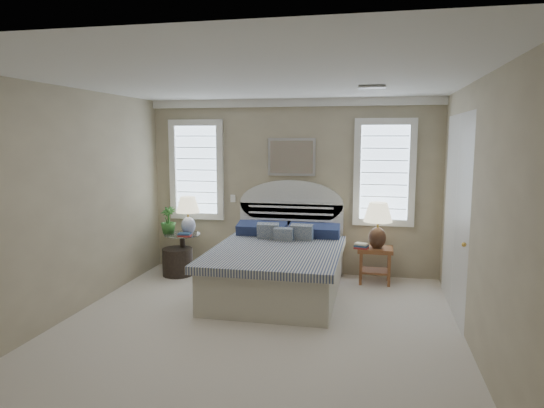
{
  "coord_description": "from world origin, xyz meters",
  "views": [
    {
      "loc": [
        1.25,
        -4.9,
        2.12
      ],
      "look_at": [
        0.0,
        1.0,
        1.29
      ],
      "focal_mm": 32.0,
      "sensor_mm": 36.0,
      "label": 1
    }
  ],
  "objects_px": {
    "nightstand_right": "(375,257)",
    "lamp_right": "(378,220)",
    "bed": "(279,264)",
    "floor_pot": "(178,262)",
    "side_table_left": "(183,249)",
    "lamp_left": "(188,211)"
  },
  "relations": [
    {
      "from": "floor_pot",
      "to": "side_table_left",
      "type": "bearing_deg",
      "value": 72.89
    },
    {
      "from": "side_table_left",
      "to": "bed",
      "type": "bearing_deg",
      "value": -19.74
    },
    {
      "from": "side_table_left",
      "to": "floor_pot",
      "type": "distance_m",
      "value": 0.22
    },
    {
      "from": "floor_pot",
      "to": "lamp_left",
      "type": "relative_size",
      "value": 0.78
    },
    {
      "from": "nightstand_right",
      "to": "lamp_left",
      "type": "xyz_separation_m",
      "value": [
        -2.84,
        -0.11,
        0.61
      ]
    },
    {
      "from": "nightstand_right",
      "to": "floor_pot",
      "type": "distance_m",
      "value": 3.0
    },
    {
      "from": "side_table_left",
      "to": "lamp_right",
      "type": "xyz_separation_m",
      "value": [
        2.97,
        0.07,
        0.55
      ]
    },
    {
      "from": "bed",
      "to": "nightstand_right",
      "type": "bearing_deg",
      "value": 28.03
    },
    {
      "from": "nightstand_right",
      "to": "lamp_right",
      "type": "relative_size",
      "value": 0.79
    },
    {
      "from": "side_table_left",
      "to": "lamp_right",
      "type": "bearing_deg",
      "value": 1.32
    },
    {
      "from": "nightstand_right",
      "to": "side_table_left",
      "type": "bearing_deg",
      "value": -178.06
    },
    {
      "from": "bed",
      "to": "nightstand_right",
      "type": "distance_m",
      "value": 1.47
    },
    {
      "from": "nightstand_right",
      "to": "lamp_right",
      "type": "bearing_deg",
      "value": -54.42
    },
    {
      "from": "bed",
      "to": "floor_pot",
      "type": "xyz_separation_m",
      "value": [
        -1.69,
        0.47,
        -0.17
      ]
    },
    {
      "from": "side_table_left",
      "to": "nightstand_right",
      "type": "distance_m",
      "value": 2.95
    },
    {
      "from": "nightstand_right",
      "to": "lamp_left",
      "type": "bearing_deg",
      "value": -177.86
    },
    {
      "from": "bed",
      "to": "lamp_right",
      "type": "relative_size",
      "value": 3.38
    },
    {
      "from": "side_table_left",
      "to": "lamp_left",
      "type": "relative_size",
      "value": 1.06
    },
    {
      "from": "nightstand_right",
      "to": "lamp_right",
      "type": "distance_m",
      "value": 0.56
    },
    {
      "from": "bed",
      "to": "floor_pot",
      "type": "bearing_deg",
      "value": 164.35
    },
    {
      "from": "bed",
      "to": "lamp_right",
      "type": "height_order",
      "value": "bed"
    },
    {
      "from": "nightstand_right",
      "to": "lamp_right",
      "type": "xyz_separation_m",
      "value": [
        0.02,
        -0.03,
        0.55
      ]
    }
  ]
}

